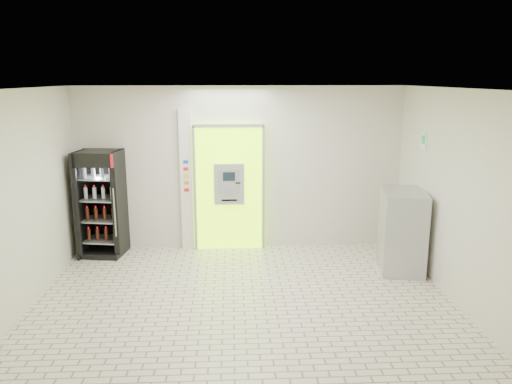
{
  "coord_description": "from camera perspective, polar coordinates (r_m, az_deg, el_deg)",
  "views": [
    {
      "loc": [
        -0.16,
        -6.55,
        3.14
      ],
      "look_at": [
        0.23,
        1.2,
        1.35
      ],
      "focal_mm": 35.0,
      "sensor_mm": 36.0,
      "label": 1
    }
  ],
  "objects": [
    {
      "name": "exit_sign",
      "position": [
        8.62,
        18.64,
        5.5
      ],
      "size": [
        0.02,
        0.22,
        0.26
      ],
      "color": "white",
      "rests_on": "room_shell"
    },
    {
      "name": "pillar",
      "position": [
        9.23,
        -7.94,
        1.34
      ],
      "size": [
        0.22,
        0.11,
        2.6
      ],
      "color": "silver",
      "rests_on": "ground"
    },
    {
      "name": "atm_assembly",
      "position": [
        9.18,
        -3.08,
        0.57
      ],
      "size": [
        1.3,
        0.24,
        2.33
      ],
      "color": "#A2FF07",
      "rests_on": "ground"
    },
    {
      "name": "room_shell",
      "position": [
        6.68,
        -1.48,
        1.75
      ],
      "size": [
        6.0,
        6.0,
        6.0
      ],
      "color": "beige",
      "rests_on": "ground"
    },
    {
      "name": "beverage_cooler",
      "position": [
        9.31,
        -17.24,
        -1.48
      ],
      "size": [
        0.8,
        0.76,
        1.9
      ],
      "rotation": [
        0.0,
        0.0,
        -0.16
      ],
      "color": "black",
      "rests_on": "ground"
    },
    {
      "name": "steel_cabinet",
      "position": [
        8.62,
        16.34,
        -4.23
      ],
      "size": [
        0.85,
        1.11,
        1.34
      ],
      "rotation": [
        0.0,
        0.0,
        -0.18
      ],
      "color": "#A5A7AC",
      "rests_on": "ground"
    },
    {
      "name": "ground",
      "position": [
        7.27,
        -1.39,
        -12.63
      ],
      "size": [
        6.0,
        6.0,
        0.0
      ],
      "primitive_type": "plane",
      "color": "beige",
      "rests_on": "ground"
    }
  ]
}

